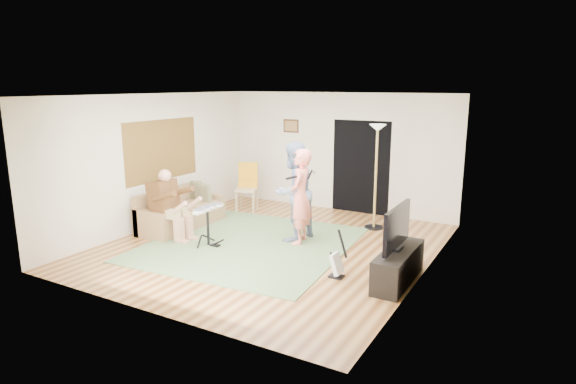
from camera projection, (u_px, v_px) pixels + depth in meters
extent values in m
plane|color=brown|center=(271.00, 246.00, 8.77)|extent=(6.00, 6.00, 0.00)
plane|color=white|center=(270.00, 95.00, 8.18)|extent=(6.00, 6.00, 0.00)
plane|color=brown|center=(162.00, 150.00, 9.92)|extent=(0.00, 2.05, 2.05)
plane|color=black|center=(361.00, 167.00, 10.81)|extent=(2.10, 0.00, 2.10)
cube|color=#3F2314|center=(291.00, 126.00, 11.49)|extent=(0.42, 0.03, 0.32)
cube|color=#547346|center=(250.00, 244.00, 8.85)|extent=(3.77, 3.96, 0.02)
cube|color=#94714A|center=(182.00, 218.00, 9.87)|extent=(0.78, 1.55, 0.38)
cube|color=#94714A|center=(170.00, 207.00, 9.98)|extent=(0.15, 1.92, 0.78)
cube|color=#94714A|center=(209.00, 205.00, 10.59)|extent=(0.78, 0.18, 0.55)
cube|color=#94714A|center=(151.00, 225.00, 9.11)|extent=(0.78, 0.18, 0.55)
cube|color=#573418|center=(163.00, 197.00, 9.11)|extent=(0.37, 0.48, 0.61)
sphere|color=tan|center=(165.00, 176.00, 8.99)|extent=(0.24, 0.24, 0.24)
cylinder|color=black|center=(208.00, 227.00, 8.71)|extent=(0.05, 0.05, 0.67)
cube|color=silver|center=(207.00, 210.00, 8.63)|extent=(0.13, 0.67, 0.04)
imported|color=#FF7D6E|center=(300.00, 197.00, 8.75)|extent=(0.57, 0.73, 1.75)
imported|color=#7484AA|center=(293.00, 192.00, 8.93)|extent=(0.86, 1.02, 1.85)
cube|color=black|center=(336.00, 276.00, 7.34)|extent=(0.21, 0.17, 0.03)
cube|color=silver|center=(337.00, 264.00, 7.30)|extent=(0.16, 0.25, 0.33)
cylinder|color=black|center=(342.00, 244.00, 7.18)|extent=(0.17, 0.04, 0.43)
cylinder|color=black|center=(374.00, 227.00, 9.84)|extent=(0.38, 0.38, 0.03)
cylinder|color=#A48746|center=(376.00, 179.00, 9.62)|extent=(0.05, 0.05, 2.00)
cone|color=white|center=(378.00, 128.00, 9.39)|extent=(0.33, 0.33, 0.13)
cube|color=tan|center=(247.00, 190.00, 11.10)|extent=(0.61, 0.61, 0.04)
cube|color=orange|center=(251.00, 172.00, 11.20)|extent=(0.45, 0.25, 0.47)
cube|color=black|center=(398.00, 266.00, 7.12)|extent=(0.40, 1.40, 0.50)
cube|color=black|center=(397.00, 227.00, 7.01)|extent=(0.06, 1.09, 0.62)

